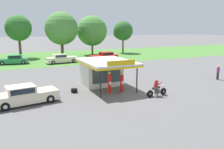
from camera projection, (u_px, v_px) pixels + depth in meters
The scene contains 19 objects.
ground_plane at pixel (136, 93), 21.17m from camera, with size 300.00×300.00×0.00m, color #5B5959.
grass_verge_strip at pixel (64, 57), 47.94m from camera, with size 120.00×24.00×0.01m, color #477A33.
service_station_kiosk at pixel (102, 70), 23.89m from camera, with size 4.53×6.67×3.24m.
gas_pump_nearside at pixel (109, 84), 20.82m from camera, with size 0.44×0.44×2.12m.
gas_pump_offside at pixel (122, 83), 21.36m from camera, with size 0.44×0.44×1.96m.
motorcycle_with_rider at pixel (157, 89), 20.25m from camera, with size 2.17×0.70×1.58m.
featured_classic_sedan at pixel (25, 96), 18.16m from camera, with size 5.37×2.64×1.52m.
parked_car_back_row_left at pixel (104, 56), 42.79m from camera, with size 5.69×2.12×1.52m.
parked_car_back_row_centre at pixel (14, 60), 38.20m from camera, with size 5.13×2.42×1.53m.
parked_car_second_row_spare at pixel (61, 59), 39.39m from camera, with size 5.64×2.49×1.54m.
bystander_leaning_by_kiosk at pixel (89, 61), 35.50m from camera, with size 0.36×0.36×1.64m.
bystander_standing_back_lot at pixel (100, 63), 34.35m from camera, with size 0.34×0.34×1.52m.
bystander_admiring_sedan at pixel (103, 68), 29.68m from camera, with size 0.34×0.34×1.62m.
bystander_chatting_near_pumps at pixel (218, 72), 26.73m from camera, with size 0.36×0.36×1.66m.
tree_oak_far_left at pixel (122, 31), 54.36m from camera, with size 4.64×4.64×7.61m.
tree_oak_right at pixel (92, 31), 50.72m from camera, with size 6.68×6.68×8.68m.
tree_oak_far_right at pixel (18, 28), 44.95m from camera, with size 5.10×5.10×8.51m.
tree_oak_distant_spare at pixel (61, 29), 45.51m from camera, with size 6.58×6.58×9.16m.
spare_tire_stack at pixel (74, 91), 21.48m from camera, with size 0.60×0.60×0.36m.
Camera 1 is at (-10.42, -17.66, 6.00)m, focal length 36.50 mm.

